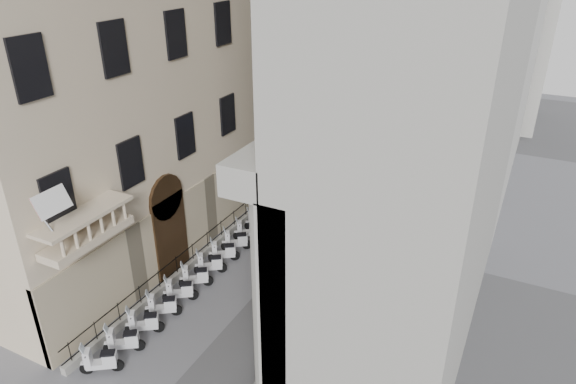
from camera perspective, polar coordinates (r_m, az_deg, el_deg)
name	(u,v)px	position (r m, az deg, el deg)	size (l,w,h in m)	color
iron_fence	(242,224)	(32.28, -5.11, -3.53)	(0.30, 28.00, 1.40)	black
blue_awning	(408,199)	(36.11, 13.22, -0.79)	(1.60, 3.00, 3.00)	navy
flag	(88,362)	(24.17, -21.32, -17.19)	(1.00, 1.40, 8.20)	#9E0C11
scooter_0	(104,372)	(23.53, -19.80, -18.27)	(0.56, 1.40, 1.50)	silver
scooter_1	(126,351)	(24.15, -17.57, -16.52)	(0.56, 1.40, 1.50)	silver
scooter_2	(146,333)	(24.82, -15.50, -14.84)	(0.56, 1.40, 1.50)	silver
scooter_3	(164,316)	(25.54, -13.56, -13.24)	(0.56, 1.40, 1.50)	silver
scooter_4	(181,300)	(26.30, -11.76, -11.71)	(0.56, 1.40, 1.50)	silver
scooter_5	(197,286)	(27.11, -10.09, -10.26)	(0.56, 1.40, 1.50)	silver
scooter_6	(211,273)	(27.95, -8.52, -8.88)	(0.56, 1.40, 1.50)	silver
scooter_7	(225,261)	(28.83, -7.06, -7.59)	(0.56, 1.40, 1.50)	silver
scooter_8	(237,249)	(29.74, -5.69, -6.36)	(0.56, 1.40, 1.50)	silver
scooter_9	(248,239)	(30.67, -4.42, -5.21)	(0.56, 1.40, 1.50)	silver
scooter_10	(259,229)	(31.63, -3.22, -4.12)	(0.56, 1.40, 1.50)	silver
scooter_11	(269,220)	(32.62, -2.10, -3.10)	(0.56, 1.40, 1.50)	silver
barrier_1	(270,382)	(21.92, -1.98, -20.32)	(0.60, 2.40, 1.10)	#A6A8AE
barrier_2	(297,343)	(23.52, 1.02, -16.38)	(0.60, 2.40, 1.10)	#A6A8AE
barrier_3	(320,310)	(25.26, 3.53, -12.93)	(0.60, 2.40, 1.10)	#A6A8AE
barrier_4	(339,282)	(27.12, 5.65, -9.92)	(0.60, 2.40, 1.10)	#A6A8AE
barrier_5	(355,258)	(29.07, 7.46, -7.29)	(0.60, 2.40, 1.10)	#A6A8AE
barrier_6	(369,237)	(31.11, 9.02, -5.00)	(0.60, 2.40, 1.10)	#A6A8AE
barrier_7	(382,219)	(33.20, 10.37, -2.99)	(0.60, 2.40, 1.10)	#A6A8AE
security_tent	(296,157)	(35.48, 0.94, 3.94)	(3.73, 3.73, 3.03)	silver
street_lamp	(300,140)	(32.60, 1.35, 5.82)	(2.54, 0.30, 7.78)	gray
info_kiosk	(286,176)	(36.43, -0.21, 1.84)	(0.54, 0.92, 1.87)	black
pedestrian_a	(313,210)	(31.97, 2.82, -1.96)	(0.64, 0.42, 1.76)	black
pedestrian_b	(386,149)	(41.99, 10.79, 4.71)	(0.91, 0.71, 1.87)	black
pedestrian_c	(370,138)	(44.57, 9.12, 5.98)	(0.83, 0.54, 1.69)	black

